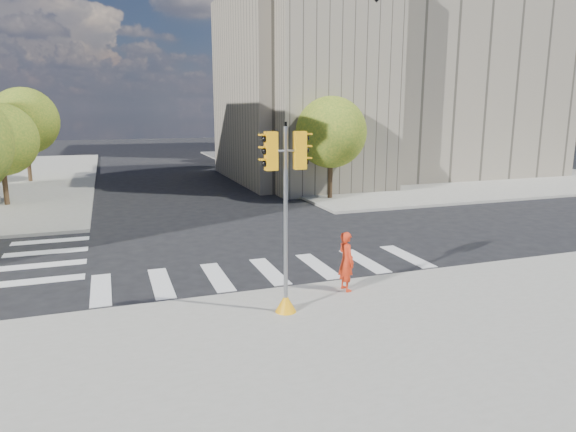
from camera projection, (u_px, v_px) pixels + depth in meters
The scene contains 14 objects.
ground at pixel (256, 255), 19.32m from camera, with size 160.00×160.00×0.00m, color black.
sidewalk_near at pixel (425, 415), 9.16m from camera, with size 30.00×14.00×0.15m, color gray.
sidewalk_far_right at pixel (380, 165), 49.82m from camera, with size 28.00×40.00×0.15m, color gray.
civic_building at pixel (378, 85), 40.55m from camera, with size 26.00×16.00×19.39m.
office_tower at pixel (334, 28), 62.16m from camera, with size 20.00×18.00×30.00m, color #9EA0A3.
tree_lw_mid at pixel (0, 140), 28.04m from camera, with size 4.00×4.00×5.77m.
tree_lw_far at pixel (24, 121), 37.11m from camera, with size 4.80×4.80×6.95m.
tree_re_near at pixel (331, 132), 30.16m from camera, with size 4.20×4.20×6.16m.
tree_re_mid at pixel (270, 122), 41.17m from camera, with size 4.60×4.60×6.66m.
tree_re_far at pixel (235, 124), 52.34m from camera, with size 4.00×4.00×5.88m.
lamp_near at pixel (313, 122), 33.91m from camera, with size 0.35×0.18×8.11m.
lamp_far at pixel (255, 118), 46.82m from camera, with size 0.35×0.18×8.11m.
traffic_signal at pixel (286, 234), 13.18m from camera, with size 1.06×0.56×4.96m.
photographer at pixel (346, 261), 15.05m from camera, with size 0.65×0.43×1.78m, color red.
Camera 1 is at (-5.05, -17.94, 5.43)m, focal length 32.00 mm.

